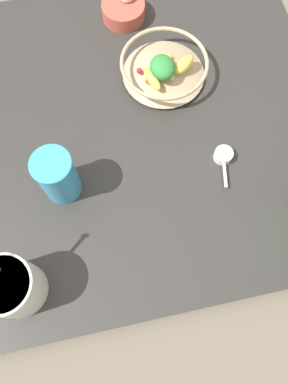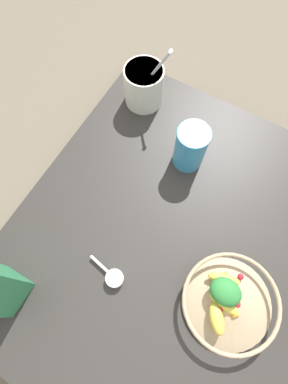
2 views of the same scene
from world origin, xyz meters
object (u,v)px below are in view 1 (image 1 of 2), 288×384
at_px(drinking_cup, 57,176).
at_px(garlic_bowl, 124,8).
at_px(fruit_bowl, 164,68).
at_px(yogurt_tub, 11,287).

relative_size(drinking_cup, garlic_bowl, 1.18).
bearing_deg(garlic_bowl, drinking_cup, 63.40).
bearing_deg(fruit_bowl, yogurt_tub, 47.95).
height_order(fruit_bowl, drinking_cup, drinking_cup).
height_order(yogurt_tub, drinking_cup, yogurt_tub).
distance_m(yogurt_tub, garlic_bowl, 0.79).
bearing_deg(yogurt_tub, fruit_bowl, -132.05).
xyz_separation_m(fruit_bowl, drinking_cup, (0.30, 0.26, 0.04)).
height_order(fruit_bowl, garlic_bowl, fruit_bowl).
bearing_deg(garlic_bowl, fruit_bowl, 105.37).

